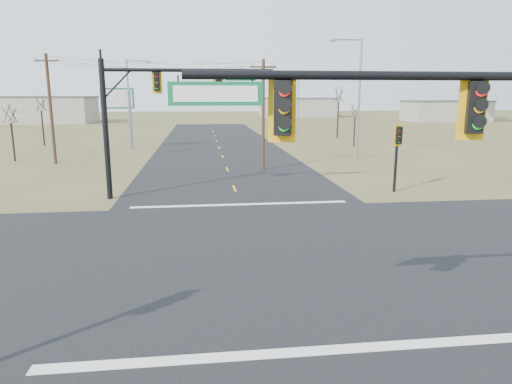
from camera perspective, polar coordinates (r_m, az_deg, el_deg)
ground at (r=18.19m, az=0.12°, el=-7.16°), size 320.00×320.00×0.00m
road_ew at (r=18.19m, az=0.12°, el=-7.13°), size 160.00×14.00×0.02m
road_ns at (r=18.18m, az=0.12°, el=-7.13°), size 14.00×160.00×0.02m
stop_bar_near at (r=11.44m, az=5.01°, el=-19.32°), size 12.00×0.40×0.01m
stop_bar_far at (r=25.35m, az=-1.96°, el=-1.56°), size 12.00×0.40×0.01m
mast_arm_near at (r=10.67m, az=26.53°, el=5.90°), size 10.34×0.57×6.95m
mast_arm_far at (r=27.21m, az=-12.64°, el=11.14°), size 9.83×0.44×7.97m
pedestal_signal_ne at (r=29.54m, az=17.34°, el=5.95°), size 0.64×0.55×4.27m
utility_pole_near at (r=36.79m, az=0.91°, el=9.80°), size 2.13×0.34×8.72m
utility_pole_far at (r=44.04m, az=-24.29°, el=9.59°), size 2.24×0.81×9.46m
highway_sign at (r=53.68m, az=-16.88°, el=10.17°), size 3.51×1.00×6.76m
streetlight_a at (r=44.29m, az=12.49°, el=12.07°), size 3.09×0.35×11.10m
streetlight_b at (r=67.02m, az=5.14°, el=11.19°), size 2.52×0.28×9.05m
streetlight_c at (r=52.79m, az=-15.41°, el=11.07°), size 2.72×0.26×9.80m
bare_tree_a at (r=47.44m, az=-28.40°, el=8.63°), size 2.85×2.85×5.51m
bare_tree_b at (r=60.91m, az=-25.34°, el=10.00°), size 3.18×3.18×6.31m
bare_tree_c at (r=55.62m, az=12.31°, el=9.98°), size 2.65×2.65×5.44m
bare_tree_d at (r=66.35m, az=10.30°, el=11.93°), size 3.35×3.35×7.58m
warehouse_left at (r=113.60m, az=-26.77°, el=9.11°), size 28.00×14.00×5.50m
warehouse_mid at (r=129.96m, az=5.21°, el=10.42°), size 20.00×12.00×5.00m
warehouse_right at (r=117.00m, az=22.61°, el=9.27°), size 18.00×10.00×4.50m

